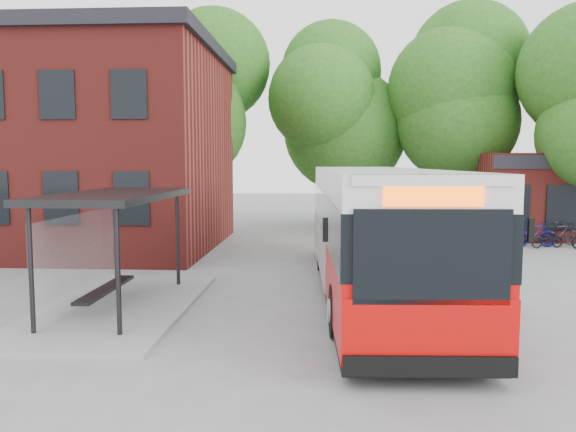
# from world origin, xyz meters

# --- Properties ---
(ground) EXTENTS (100.00, 100.00, 0.00)m
(ground) POSITION_xyz_m (0.00, 0.00, 0.00)
(ground) COLOR slate
(station_building) EXTENTS (18.40, 10.40, 8.50)m
(station_building) POSITION_xyz_m (-13.00, 9.00, 4.25)
(station_building) COLOR maroon
(station_building) RESTS_ON ground
(bus_shelter) EXTENTS (3.60, 7.00, 2.90)m
(bus_shelter) POSITION_xyz_m (-4.50, -1.00, 1.45)
(bus_shelter) COLOR black
(bus_shelter) RESTS_ON ground
(bike_rail) EXTENTS (5.20, 0.10, 0.38)m
(bike_rail) POSITION_xyz_m (9.28, 10.00, 0.19)
(bike_rail) COLOR black
(bike_rail) RESTS_ON ground
(tree_0) EXTENTS (7.92, 7.92, 11.00)m
(tree_0) POSITION_xyz_m (-6.00, 16.00, 5.50)
(tree_0) COLOR #235717
(tree_0) RESTS_ON ground
(tree_1) EXTENTS (7.92, 7.92, 10.40)m
(tree_1) POSITION_xyz_m (1.00, 17.00, 5.20)
(tree_1) COLOR #235717
(tree_1) RESTS_ON ground
(tree_2) EXTENTS (7.92, 7.92, 11.00)m
(tree_2) POSITION_xyz_m (8.00, 16.00, 5.50)
(tree_2) COLOR #235717
(tree_2) RESTS_ON ground
(city_bus) EXTENTS (3.41, 13.55, 3.42)m
(city_bus) POSITION_xyz_m (1.89, 1.04, 1.71)
(city_bus) COLOR #C50806
(city_bus) RESTS_ON ground
(bicycle_0) EXTENTS (1.58, 0.73, 0.80)m
(bicycle_0) POSITION_xyz_m (7.24, 10.75, 0.40)
(bicycle_0) COLOR #20212C
(bicycle_0) RESTS_ON ground
(bicycle_1) EXTENTS (1.63, 0.72, 0.95)m
(bicycle_1) POSITION_xyz_m (7.14, 10.30, 0.47)
(bicycle_1) COLOR black
(bicycle_1) RESTS_ON ground
(bicycle_2) EXTENTS (1.77, 0.72, 0.91)m
(bicycle_2) POSITION_xyz_m (8.39, 10.21, 0.46)
(bicycle_2) COLOR black
(bicycle_2) RESTS_ON ground
(bicycle_3) EXTENTS (1.83, 0.54, 1.09)m
(bicycle_3) POSITION_xyz_m (9.53, 10.01, 0.55)
(bicycle_3) COLOR #0B1355
(bicycle_3) RESTS_ON ground
(bicycle_4) EXTENTS (1.62, 0.99, 0.80)m
(bicycle_4) POSITION_xyz_m (9.94, 9.68, 0.40)
(bicycle_4) COLOR black
(bicycle_4) RESTS_ON ground
(bicycle_5) EXTENTS (1.78, 0.78, 1.03)m
(bicycle_5) POSITION_xyz_m (10.82, 10.47, 0.52)
(bicycle_5) COLOR black
(bicycle_5) RESTS_ON ground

